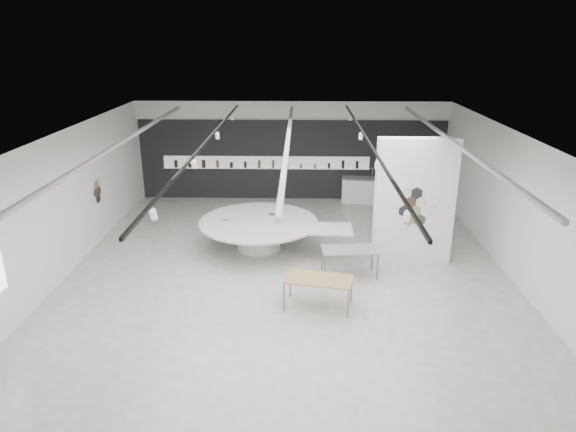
{
  "coord_description": "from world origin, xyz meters",
  "views": [
    {
      "loc": [
        0.32,
        -12.6,
        6.23
      ],
      "look_at": [
        -0.01,
        1.2,
        1.29
      ],
      "focal_mm": 32.0,
      "sensor_mm": 36.0,
      "label": 1
    }
  ],
  "objects_px": {
    "display_island": "(261,231)",
    "sample_table_stone": "(350,251)",
    "kitchen_counter": "(364,190)",
    "sample_table_wood": "(318,280)",
    "partition_column": "(414,202)"
  },
  "relations": [
    {
      "from": "sample_table_stone",
      "to": "display_island",
      "type": "bearing_deg",
      "value": 145.28
    },
    {
      "from": "sample_table_wood",
      "to": "kitchen_counter",
      "type": "xyz_separation_m",
      "value": [
        2.01,
        8.17,
        -0.21
      ]
    },
    {
      "from": "partition_column",
      "to": "sample_table_wood",
      "type": "distance_m",
      "value": 3.96
    },
    {
      "from": "display_island",
      "to": "kitchen_counter",
      "type": "bearing_deg",
      "value": 54.02
    },
    {
      "from": "sample_table_wood",
      "to": "kitchen_counter",
      "type": "relative_size",
      "value": 0.98
    },
    {
      "from": "partition_column",
      "to": "sample_table_stone",
      "type": "height_order",
      "value": "partition_column"
    },
    {
      "from": "sample_table_stone",
      "to": "kitchen_counter",
      "type": "distance_m",
      "value": 6.54
    },
    {
      "from": "display_island",
      "to": "sample_table_stone",
      "type": "bearing_deg",
      "value": -33.04
    },
    {
      "from": "kitchen_counter",
      "to": "sample_table_wood",
      "type": "bearing_deg",
      "value": -97.67
    },
    {
      "from": "sample_table_stone",
      "to": "partition_column",
      "type": "bearing_deg",
      "value": 26.86
    },
    {
      "from": "sample_table_wood",
      "to": "display_island",
      "type": "bearing_deg",
      "value": 114.96
    },
    {
      "from": "display_island",
      "to": "sample_table_stone",
      "type": "xyz_separation_m",
      "value": [
        2.51,
        -1.74,
        0.11
      ]
    },
    {
      "from": "partition_column",
      "to": "sample_table_wood",
      "type": "relative_size",
      "value": 2.1
    },
    {
      "from": "partition_column",
      "to": "display_island",
      "type": "bearing_deg",
      "value": 169.37
    },
    {
      "from": "partition_column",
      "to": "kitchen_counter",
      "type": "bearing_deg",
      "value": 97.35
    }
  ]
}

